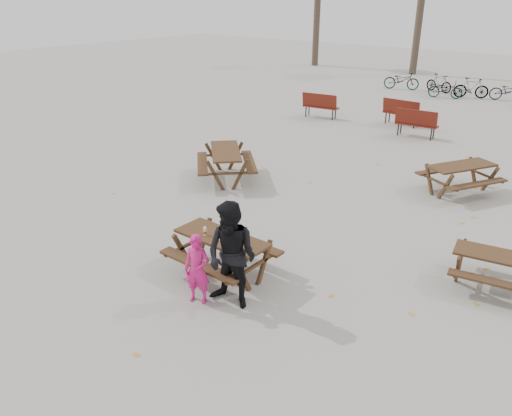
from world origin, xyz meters
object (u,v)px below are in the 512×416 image
Objects in this scene: adult at (232,256)px; picnic_table_north at (226,165)px; soda_bottle at (205,232)px; child at (197,269)px; main_picnic_table at (222,246)px; food_tray at (221,239)px; picnic_table_east at (498,272)px; picnic_table_far at (460,179)px.

adult reaches higher than picnic_table_north.
child is (0.56, -0.77, -0.23)m from soda_bottle.
child is at bearing -7.83° from picnic_table_north.
main_picnic_table is 5.11m from picnic_table_north.
soda_bottle is at bearing -7.54° from picnic_table_north.
child reaches higher than food_tray.
food_tray is 1.06× the size of soda_bottle.
child is (0.29, -0.92, 0.03)m from main_picnic_table.
picnic_table_east is (3.32, 3.32, -0.60)m from adult.
food_tray is at bearing -167.34° from picnic_table_far.
food_tray is 0.10× the size of adult.
main_picnic_table is 4.93m from picnic_table_east.
picnic_table_east is 0.86× the size of picnic_table_far.
child is 0.63× the size of picnic_table_north.
food_tray is 0.10× the size of picnic_table_far.
child is 0.67m from adult.
soda_bottle is 0.09× the size of adult.
soda_bottle is at bearing 102.33° from child.
food_tray is 0.15× the size of child.
adult reaches higher than main_picnic_table.
picnic_table_north is at bearing 127.78° from soda_bottle.
food_tray reaches higher than picnic_table_far.
main_picnic_table is 1.01× the size of picnic_table_far.
picnic_table_north reaches higher than picnic_table_east.
soda_bottle reaches higher than picnic_table_north.
picnic_table_far reaches higher than picnic_table_east.
child reaches higher than main_picnic_table.
adult reaches higher than picnic_table_east.
picnic_table_east is at bearing -125.36° from picnic_table_far.
picnic_table_far is at bearing 53.64° from child.
adult is 4.73m from picnic_table_east.
child is at bearing -157.66° from adult.
picnic_table_east is 0.78× the size of picnic_table_north.
picnic_table_east is at bearing 35.96° from picnic_table_north.
food_tray is at bearing 81.42° from child.
food_tray is at bearing -155.76° from picnic_table_east.
child reaches higher than picnic_table_far.
picnic_table_north is at bearing 125.45° from adult.
picnic_table_east is 4.69m from picnic_table_far.
food_tray reaches higher than main_picnic_table.
food_tray is at bearing 136.53° from adult.
picnic_table_north is (-7.48, 1.15, 0.09)m from picnic_table_east.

